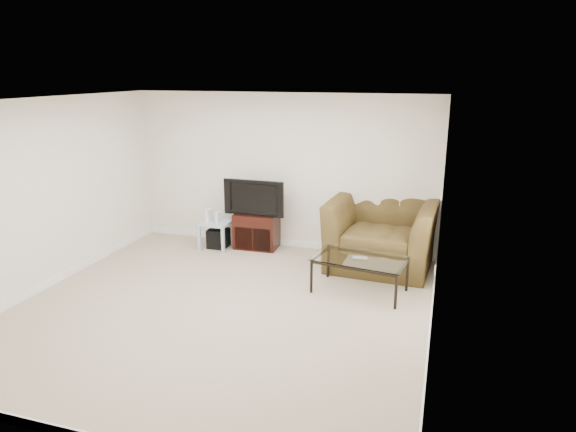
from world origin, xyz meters
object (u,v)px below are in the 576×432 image
(tv_stand, at_px, (257,230))
(television, at_px, (256,197))
(subwoofer, at_px, (218,238))
(side_table, at_px, (216,234))
(coffee_table, at_px, (360,275))
(recliner, at_px, (382,223))

(tv_stand, relative_size, television, 0.74)
(tv_stand, xyz_separation_m, subwoofer, (-0.61, -0.20, -0.13))
(side_table, distance_m, coffee_table, 2.77)
(television, relative_size, recliner, 0.61)
(tv_stand, distance_m, recliner, 2.10)
(tv_stand, distance_m, coffee_table, 2.31)
(recliner, bearing_deg, television, 177.89)
(tv_stand, height_order, side_table, tv_stand)
(coffee_table, bearing_deg, television, 146.87)
(television, bearing_deg, coffee_table, -32.91)
(tv_stand, height_order, subwoofer, tv_stand)
(side_table, bearing_deg, coffee_table, -22.63)
(television, relative_size, subwoofer, 3.03)
(television, xyz_separation_m, side_table, (-0.64, -0.19, -0.65))
(subwoofer, bearing_deg, coffee_table, -23.22)
(side_table, bearing_deg, television, 16.16)
(television, height_order, side_table, television)
(subwoofer, distance_m, recliner, 2.71)
(side_table, relative_size, recliner, 0.30)
(side_table, bearing_deg, subwoofer, 35.01)
(television, bearing_deg, subwoofer, -164.59)
(tv_stand, height_order, coffee_table, tv_stand)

